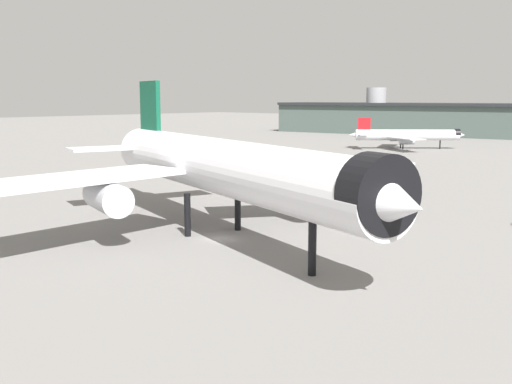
# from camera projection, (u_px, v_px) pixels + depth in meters

# --- Properties ---
(ground) EXTENTS (900.00, 900.00, 0.00)m
(ground) POSITION_uv_depth(u_px,v_px,m) (219.00, 239.00, 74.37)
(ground) COLOR slate
(airliner_near_gate) EXTENTS (64.89, 57.64, 19.42)m
(airliner_near_gate) POSITION_uv_depth(u_px,v_px,m) (222.00, 168.00, 74.22)
(airliner_near_gate) COLOR white
(airliner_near_gate) RESTS_ON ground
(airliner_far_taxiway) EXTENTS (32.74, 29.61, 10.31)m
(airliner_far_taxiway) POSITION_uv_depth(u_px,v_px,m) (406.00, 135.00, 203.20)
(airliner_far_taxiway) COLOR silver
(airliner_far_taxiway) RESTS_ON ground
(terminal_building) EXTENTS (219.71, 54.32, 21.43)m
(terminal_building) POSITION_uv_depth(u_px,v_px,m) (512.00, 120.00, 257.20)
(terminal_building) COLOR #475651
(terminal_building) RESTS_ON ground
(traffic_cone_near_nose) EXTENTS (0.54, 0.54, 0.67)m
(traffic_cone_near_nose) POSITION_uv_depth(u_px,v_px,m) (411.00, 202.00, 98.82)
(traffic_cone_near_nose) COLOR #F2600C
(traffic_cone_near_nose) RESTS_ON ground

